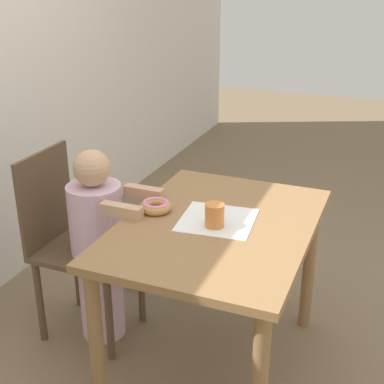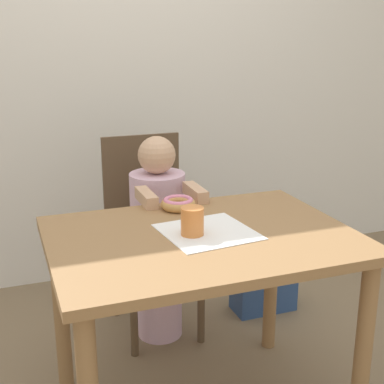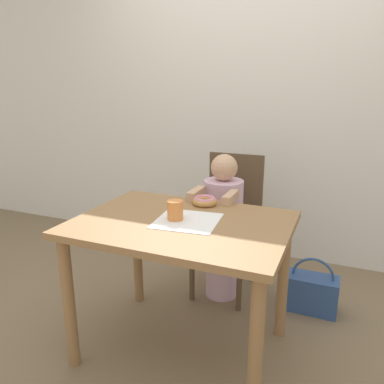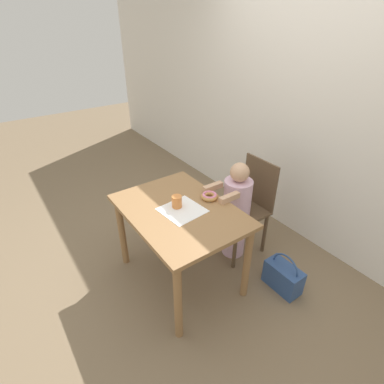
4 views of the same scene
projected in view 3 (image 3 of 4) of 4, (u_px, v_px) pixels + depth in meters
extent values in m
plane|color=#7A664C|center=(183.00, 347.00, 2.07)|extent=(12.00, 12.00, 0.00)
cube|color=silver|center=(254.00, 105.00, 2.98)|extent=(8.00, 0.05, 2.50)
cube|color=olive|center=(182.00, 224.00, 1.87)|extent=(1.06, 0.78, 0.03)
cylinder|color=olive|center=(69.00, 303.00, 1.85)|extent=(0.06, 0.06, 0.71)
cylinder|color=olive|center=(255.00, 354.00, 1.51)|extent=(0.06, 0.06, 0.71)
cylinder|color=olive|center=(137.00, 251.00, 2.44)|extent=(0.06, 0.06, 0.71)
cylinder|color=olive|center=(283.00, 279.00, 2.09)|extent=(0.06, 0.06, 0.71)
cube|color=brown|center=(225.00, 229.00, 2.53)|extent=(0.39, 0.46, 0.03)
cube|color=brown|center=(236.00, 186.00, 2.66)|extent=(0.39, 0.02, 0.47)
cylinder|color=brown|center=(192.00, 269.00, 2.48)|extent=(0.04, 0.04, 0.45)
cylinder|color=brown|center=(239.00, 278.00, 2.36)|extent=(0.04, 0.04, 0.45)
cylinder|color=brown|center=(212.00, 246.00, 2.83)|extent=(0.04, 0.04, 0.45)
cylinder|color=brown|center=(254.00, 254.00, 2.71)|extent=(0.04, 0.04, 0.45)
cylinder|color=silver|center=(222.00, 263.00, 2.54)|extent=(0.22, 0.22, 0.48)
cylinder|color=silver|center=(223.00, 206.00, 2.43)|extent=(0.25, 0.25, 0.34)
sphere|color=tan|center=(224.00, 167.00, 2.36)|extent=(0.17, 0.17, 0.17)
cube|color=tan|center=(196.00, 193.00, 2.25)|extent=(0.05, 0.19, 0.05)
cube|color=tan|center=(231.00, 197.00, 2.17)|extent=(0.05, 0.19, 0.05)
torus|color=tan|center=(205.00, 201.00, 2.11)|extent=(0.14, 0.14, 0.04)
torus|color=pink|center=(205.00, 199.00, 2.11)|extent=(0.12, 0.12, 0.02)
cube|color=white|center=(187.00, 221.00, 1.86)|extent=(0.34, 0.34, 0.00)
cube|color=#2D4C84|center=(311.00, 293.00, 2.39)|extent=(0.32, 0.17, 0.23)
torus|color=#2D4C84|center=(313.00, 277.00, 2.36)|extent=(0.26, 0.02, 0.26)
cylinder|color=orange|center=(175.00, 211.00, 1.86)|extent=(0.08, 0.08, 0.10)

